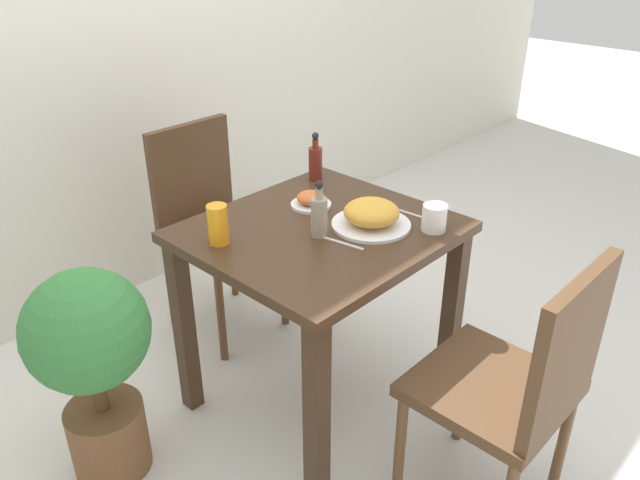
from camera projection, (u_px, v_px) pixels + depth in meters
ground_plane at (320, 396)px, 2.45m from camera, size 16.00×16.00×0.00m
wall_back at (100, 17)px, 2.62m from camera, size 8.00×0.05×2.60m
dining_table at (320, 261)px, 2.17m from camera, size 0.83×0.76×0.75m
chair_near at (519, 382)px, 1.75m from camera, size 0.42×0.42×0.91m
chair_far at (211, 217)px, 2.70m from camera, size 0.42×0.42×0.91m
food_plate at (371, 215)px, 2.09m from camera, size 0.27×0.27×0.09m
side_plate at (311, 200)px, 2.25m from camera, size 0.15×0.15×0.06m
drink_cup at (434, 218)px, 2.07m from camera, size 0.08×0.08×0.09m
juice_glass at (218, 225)px, 1.97m from camera, size 0.07×0.07×0.13m
sauce_bottle at (319, 215)px, 2.02m from camera, size 0.05×0.05×0.19m
condiment_bottle at (315, 162)px, 2.45m from camera, size 0.05×0.05×0.19m
fork_utensil at (339, 242)px, 2.01m from camera, size 0.04×0.18×0.00m
spoon_utensil at (400, 211)px, 2.22m from camera, size 0.02×0.20×0.00m
potted_plant_left at (92, 356)px, 1.93m from camera, size 0.39×0.39×0.76m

